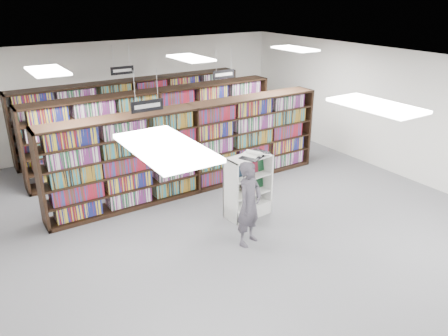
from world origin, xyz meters
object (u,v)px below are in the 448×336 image
endcap_display (247,195)px  open_book (255,154)px  bookshelf_row_near (193,149)px  shopper (249,204)px

endcap_display → open_book: open_book is taller
bookshelf_row_near → open_book: bookshelf_row_near is taller
bookshelf_row_near → open_book: 1.89m
open_book → endcap_display: bearing=127.1°
bookshelf_row_near → endcap_display: bookshelf_row_near is taller
shopper → open_book: bearing=27.7°
bookshelf_row_near → shopper: 2.73m
open_book → shopper: size_ratio=0.47×
open_book → shopper: shopper is taller
bookshelf_row_near → shopper: (-0.30, -2.70, -0.22)m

